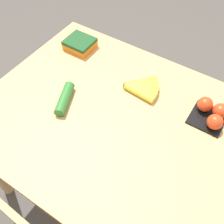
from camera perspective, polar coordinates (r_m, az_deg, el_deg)
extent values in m
plane|color=#4C4742|center=(1.87, 0.00, -14.88)|extent=(12.00, 12.00, 0.00)
cube|color=tan|center=(1.22, 0.00, -1.29)|extent=(1.23, 0.98, 0.03)
cylinder|color=tan|center=(1.96, -6.81, 7.85)|extent=(0.06, 0.06, 0.73)
sphere|color=brown|center=(1.31, 3.06, 5.80)|extent=(0.03, 0.03, 0.03)
cylinder|color=yellow|center=(1.28, 5.98, 4.16)|extent=(0.16, 0.05, 0.04)
cylinder|color=yellow|center=(1.29, 6.31, 4.59)|extent=(0.16, 0.05, 0.04)
cylinder|color=yellow|center=(1.30, 6.51, 5.06)|extent=(0.16, 0.08, 0.04)
cylinder|color=yellow|center=(1.31, 6.59, 5.55)|extent=(0.16, 0.11, 0.04)
cylinder|color=yellow|center=(1.32, 6.53, 6.04)|extent=(0.15, 0.13, 0.04)
cylinder|color=yellow|center=(1.33, 6.35, 6.51)|extent=(0.13, 0.15, 0.04)
cube|color=black|center=(1.27, 20.04, -1.26)|extent=(0.15, 0.15, 0.01)
sphere|color=red|center=(1.26, 22.54, 0.21)|extent=(0.07, 0.07, 0.07)
sphere|color=red|center=(1.27, 19.62, 1.61)|extent=(0.07, 0.07, 0.07)
sphere|color=red|center=(1.22, 21.50, -2.02)|extent=(0.07, 0.07, 0.07)
cube|color=orange|center=(1.54, -7.00, 14.49)|extent=(0.15, 0.14, 0.06)
cube|color=#19471E|center=(1.53, -7.07, 15.03)|extent=(0.15, 0.14, 0.02)
cylinder|color=#2D702D|center=(1.26, -10.28, 2.89)|extent=(0.12, 0.19, 0.05)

